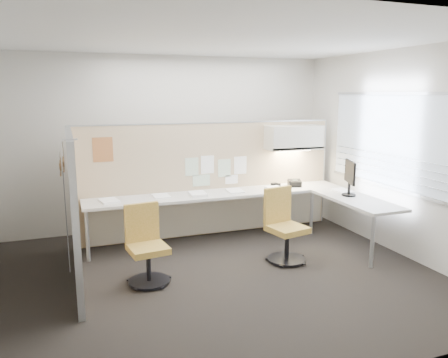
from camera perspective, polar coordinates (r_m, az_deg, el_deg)
name	(u,v)px	position (r m, az deg, el deg)	size (l,w,h in m)	color
floor	(209,277)	(5.48, -2.04, -12.63)	(5.50, 4.50, 0.01)	black
ceiling	(207,37)	(5.05, -2.27, 17.99)	(5.50, 4.50, 0.01)	white
wall_back	(165,143)	(7.23, -7.66, 4.66)	(5.50, 0.02, 2.80)	beige
wall_front	(308,212)	(3.06, 10.98, -4.21)	(5.50, 0.02, 2.80)	beige
wall_right	(398,153)	(6.47, 21.76, 3.21)	(0.02, 4.50, 2.80)	beige
window_pane	(397,142)	(6.43, 21.69, 4.53)	(0.01, 2.80, 1.30)	#95A1AD
partition_back	(210,180)	(6.84, -1.86, -0.07)	(4.10, 0.06, 1.75)	tan
partition_left	(74,208)	(5.44, -19.05, -3.61)	(0.06, 2.20, 1.75)	tan
desk	(244,201)	(6.59, 2.60, -2.93)	(4.00, 2.07, 0.73)	beige
overhead_bin	(294,137)	(7.09, 9.12, 5.38)	(0.90, 0.36, 0.38)	beige
task_light_strip	(293,150)	(7.11, 9.06, 3.70)	(0.60, 0.06, 0.02)	#FFEABF
pinned_papers	(215,170)	(6.80, -1.14, 1.23)	(1.01, 0.00, 0.47)	#8CBF8C
poster	(103,150)	(6.41, -15.55, 3.71)	(0.28, 0.00, 0.35)	orange
chair_left	(146,247)	(5.26, -10.13, -8.75)	(0.48, 0.50, 0.92)	black
chair_right	(284,228)	(5.88, 7.82, -6.31)	(0.53, 0.55, 0.96)	black
monitor	(350,176)	(6.57, 16.10, 0.40)	(0.21, 0.47, 0.51)	black
phone	(294,183)	(7.11, 9.15, -0.54)	(0.25, 0.24, 0.12)	black
stapler	(276,185)	(7.06, 6.82, -0.78)	(0.14, 0.04, 0.05)	black
tape_dispenser	(274,185)	(7.05, 6.57, -0.76)	(0.10, 0.06, 0.06)	black
coat_hook	(63,177)	(4.40, -20.28, 0.29)	(0.18, 0.42, 1.29)	silver
paper_stack_0	(109,201)	(6.23, -14.80, -2.77)	(0.23, 0.30, 0.03)	white
paper_stack_1	(161,196)	(6.40, -8.23, -2.20)	(0.23, 0.30, 0.02)	white
paper_stack_2	(198,194)	(6.41, -3.45, -1.97)	(0.23, 0.30, 0.04)	white
paper_stack_3	(235,191)	(6.66, 1.44, -1.56)	(0.23, 0.30, 0.02)	white
paper_stack_4	(276,188)	(6.87, 6.77, -1.21)	(0.23, 0.30, 0.03)	white
paper_stack_5	(342,191)	(6.91, 15.14, -1.48)	(0.23, 0.30, 0.02)	white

